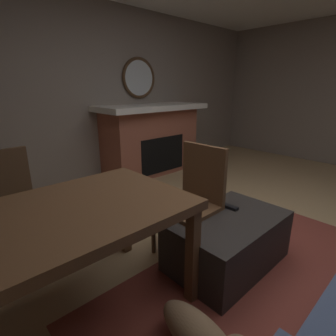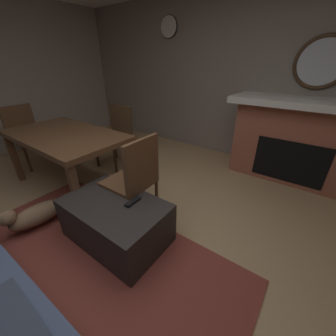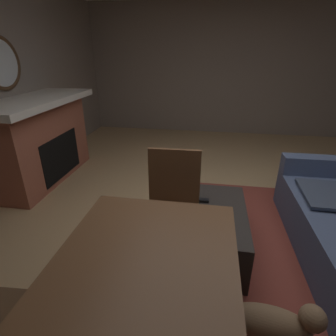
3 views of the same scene
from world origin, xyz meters
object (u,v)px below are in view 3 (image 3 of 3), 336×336
at_px(dining_table, 130,318).
at_px(small_dog, 272,322).
at_px(fireplace, 39,140).
at_px(round_wall_mirror, 1,63).
at_px(ottoman_coffee_table, 209,231).
at_px(tv_remote, 200,200).
at_px(dining_chair_west, 173,199).

distance_m(dining_table, small_dog, 0.99).
xyz_separation_m(fireplace, round_wall_mirror, (0.00, -0.29, 0.95)).
relative_size(round_wall_mirror, ottoman_coffee_table, 0.68).
relative_size(ottoman_coffee_table, tv_remote, 5.90).
height_order(tv_remote, small_dog, tv_remote).
bearing_deg(small_dog, round_wall_mirror, -122.35).
bearing_deg(dining_table, tv_remote, 170.86).
distance_m(dining_table, dining_chair_west, 1.20).
xyz_separation_m(ottoman_coffee_table, dining_table, (1.24, -0.32, 0.45)).
xyz_separation_m(fireplace, dining_table, (2.35, 1.97, 0.10)).
relative_size(tv_remote, dining_chair_west, 0.17).
relative_size(round_wall_mirror, dining_chair_west, 0.69).
relative_size(fireplace, tv_remote, 11.28).
xyz_separation_m(ottoman_coffee_table, dining_chair_west, (0.04, -0.32, 0.32)).
bearing_deg(dining_table, small_dog, 122.84).
bearing_deg(dining_chair_west, tv_remote, 129.07).
relative_size(tv_remote, small_dog, 0.27).
bearing_deg(dining_chair_west, round_wall_mirror, -117.09).
xyz_separation_m(tv_remote, dining_table, (1.37, -0.22, 0.23)).
distance_m(ottoman_coffee_table, small_dog, 0.87).
relative_size(tv_remote, dining_table, 0.10).
distance_m(round_wall_mirror, dining_table, 3.37).
bearing_deg(ottoman_coffee_table, tv_remote, -143.78).
bearing_deg(tv_remote, fireplace, -115.10).
distance_m(tv_remote, dining_table, 1.41).
relative_size(fireplace, small_dog, 3.08).
bearing_deg(round_wall_mirror, dining_table, 43.88).
height_order(dining_table, dining_chair_west, dining_chair_west).
bearing_deg(round_wall_mirror, tv_remote, 68.57).
distance_m(ottoman_coffee_table, dining_chair_west, 0.45).
bearing_deg(round_wall_mirror, dining_chair_west, 62.91).
xyz_separation_m(round_wall_mirror, ottoman_coffee_table, (1.11, 2.58, -1.31)).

